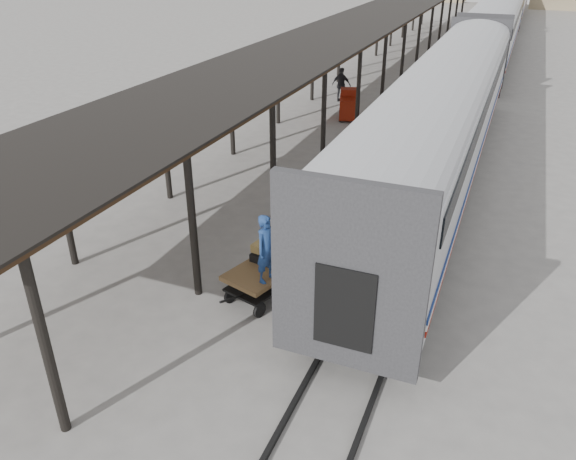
# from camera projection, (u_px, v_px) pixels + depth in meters

# --- Properties ---
(ground) EXTENTS (160.00, 160.00, 0.00)m
(ground) POSITION_uv_depth(u_px,v_px,m) (275.00, 267.00, 16.06)
(ground) COLOR slate
(ground) RESTS_ON ground
(train) EXTENTS (3.45, 76.01, 4.01)m
(train) POSITION_uv_depth(u_px,v_px,m) (495.00, 25.00, 41.50)
(train) COLOR silver
(train) RESTS_ON ground
(canopy) EXTENTS (4.90, 64.30, 4.15)m
(canopy) POSITION_uv_depth(u_px,v_px,m) (377.00, 17.00, 35.06)
(canopy) COLOR #422B19
(canopy) RESTS_ON ground
(rails) EXTENTS (1.54, 150.00, 0.12)m
(rails) POSITION_uv_depth(u_px,v_px,m) (490.00, 61.00, 42.88)
(rails) COLOR black
(rails) RESTS_ON ground
(baggage_cart) EXTENTS (1.89, 2.66, 0.86)m
(baggage_cart) POSITION_uv_depth(u_px,v_px,m) (269.00, 272.00, 14.58)
(baggage_cart) COLOR brown
(baggage_cart) RESTS_ON ground
(suitcase_stack) EXTENTS (1.39, 1.18, 0.60)m
(suitcase_stack) POSITION_uv_depth(u_px,v_px,m) (275.00, 252.00, 14.66)
(suitcase_stack) COLOR #333436
(suitcase_stack) RESTS_ON baggage_cart
(luggage_tug) EXTENTS (1.45, 1.88, 1.47)m
(luggage_tug) POSITION_uv_depth(u_px,v_px,m) (349.00, 106.00, 28.99)
(luggage_tug) COLOR maroon
(luggage_tug) RESTS_ON ground
(porter) EXTENTS (0.59, 0.74, 1.76)m
(porter) POSITION_uv_depth(u_px,v_px,m) (267.00, 249.00, 13.46)
(porter) COLOR navy
(porter) RESTS_ON baggage_cart
(pedestrian) EXTENTS (1.16, 0.57, 1.91)m
(pedestrian) POSITION_uv_depth(u_px,v_px,m) (341.00, 85.00, 31.91)
(pedestrian) COLOR black
(pedestrian) RESTS_ON ground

